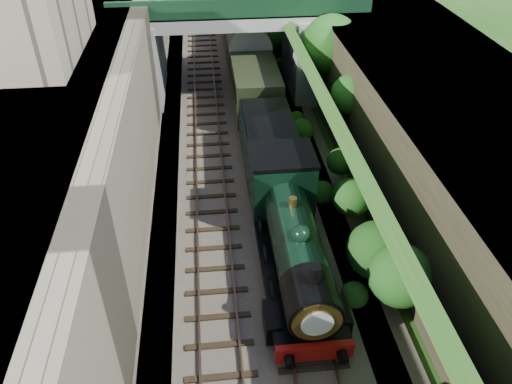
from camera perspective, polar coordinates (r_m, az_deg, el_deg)
name	(u,v)px	position (r m, az deg, el deg)	size (l,w,h in m)	color
trackbed	(237,116)	(33.15, -2.18, 8.65)	(10.00, 90.00, 0.20)	#473F38
retaining_wall	(146,70)	(31.88, -12.51, 13.41)	(1.00, 90.00, 7.00)	#756B56
street_plateau_left	(87,73)	(32.46, -18.79, 12.77)	(6.00, 90.00, 7.00)	#262628
street_plateau_right	(384,66)	(33.80, 14.46, 13.75)	(8.00, 90.00, 6.25)	#262628
embankment_slope	(322,91)	(30.64, 7.51, 11.34)	(4.28, 90.00, 6.36)	#1E4714
track_left	(206,116)	(33.03, -5.69, 8.67)	(2.50, 90.00, 0.20)	black
track_right	(255,113)	(33.17, -0.10, 8.99)	(2.50, 90.00, 0.20)	black
road_bridge	(245,35)	(35.35, -1.26, 17.45)	(16.00, 6.40, 7.25)	gray
building_near	(27,8)	(25.39, -24.69, 18.57)	(4.00, 8.00, 4.00)	gray
tree	(332,46)	(32.06, 8.69, 16.17)	(3.60, 3.80, 6.60)	black
locomotive	(292,236)	(20.50, 4.11, -5.00)	(3.10, 10.23, 3.83)	black
tender	(269,149)	(26.56, 1.46, 4.95)	(2.70, 6.00, 3.05)	black
coach_front	(247,55)	(37.69, -1.06, 15.39)	(2.90, 18.00, 3.70)	black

